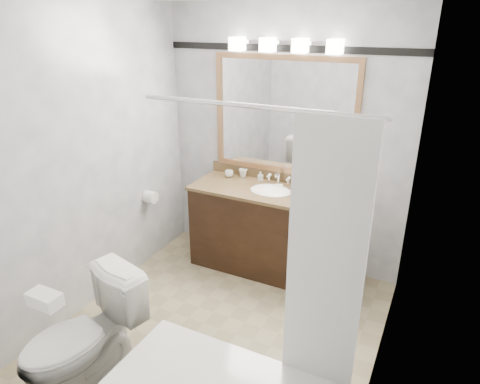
% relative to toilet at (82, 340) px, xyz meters
% --- Properties ---
extents(room, '(2.42, 2.62, 2.52)m').
position_rel_toilet_xyz_m(room, '(0.50, 0.92, 0.84)').
color(room, '#9A8B68').
rests_on(room, ground).
extents(vanity, '(1.53, 0.58, 0.97)m').
position_rel_toilet_xyz_m(vanity, '(0.50, 1.94, 0.03)').
color(vanity, black).
rests_on(vanity, ground).
extents(mirror, '(1.40, 0.04, 1.10)m').
position_rel_toilet_xyz_m(mirror, '(0.50, 2.20, 1.09)').
color(mirror, '#A8744B').
rests_on(mirror, room).
extents(vanity_light_bar, '(1.02, 0.14, 0.12)m').
position_rel_toilet_xyz_m(vanity_light_bar, '(0.50, 2.15, 1.72)').
color(vanity_light_bar, silver).
rests_on(vanity_light_bar, room).
extents(accent_stripe, '(2.40, 0.01, 0.06)m').
position_rel_toilet_xyz_m(accent_stripe, '(0.50, 2.21, 1.69)').
color(accent_stripe, black).
rests_on(accent_stripe, room).
extents(tp_roll, '(0.11, 0.12, 0.12)m').
position_rel_toilet_xyz_m(tp_roll, '(-0.64, 1.58, 0.29)').
color(tp_roll, white).
rests_on(tp_roll, room).
extents(toilet, '(0.65, 0.89, 0.82)m').
position_rel_toilet_xyz_m(toilet, '(0.00, 0.00, 0.00)').
color(toilet, white).
rests_on(toilet, ground).
extents(tissue_box, '(0.20, 0.11, 0.08)m').
position_rel_toilet_xyz_m(tissue_box, '(0.00, -0.20, 0.45)').
color(tissue_box, white).
rests_on(tissue_box, toilet).
extents(coffee_maker, '(0.16, 0.21, 0.32)m').
position_rel_toilet_xyz_m(coffee_maker, '(1.00, 1.91, 0.60)').
color(coffee_maker, black).
rests_on(coffee_maker, vanity).
extents(cup_left, '(0.10, 0.10, 0.07)m').
position_rel_toilet_xyz_m(cup_left, '(-0.02, 2.09, 0.47)').
color(cup_left, white).
rests_on(cup_left, vanity).
extents(cup_right, '(0.09, 0.09, 0.08)m').
position_rel_toilet_xyz_m(cup_right, '(0.11, 2.16, 0.48)').
color(cup_right, white).
rests_on(cup_right, vanity).
extents(soap_bottle_a, '(0.05, 0.05, 0.09)m').
position_rel_toilet_xyz_m(soap_bottle_a, '(0.31, 2.13, 0.49)').
color(soap_bottle_a, white).
rests_on(soap_bottle_a, vanity).
extents(soap_bar, '(0.08, 0.07, 0.02)m').
position_rel_toilet_xyz_m(soap_bar, '(0.54, 2.05, 0.45)').
color(soap_bar, beige).
rests_on(soap_bar, vanity).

